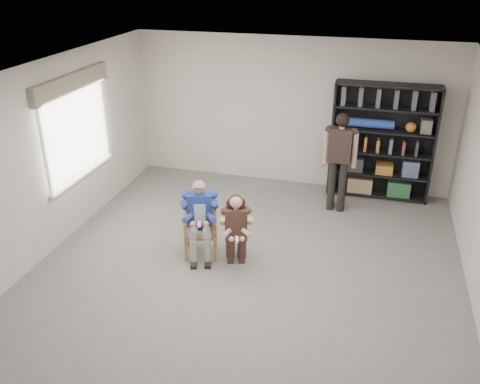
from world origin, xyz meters
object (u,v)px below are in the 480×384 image
(armchair, at_px, (200,227))
(standing_man, at_px, (339,163))
(kneeling_woman, at_px, (236,231))
(bookshelf, at_px, (382,142))
(seated_man, at_px, (200,219))

(armchair, distance_m, standing_man, 2.72)
(kneeling_woman, xyz_separation_m, bookshelf, (1.89, 2.91, 0.50))
(standing_man, bearing_deg, kneeling_woman, -116.38)
(seated_man, relative_size, standing_man, 0.68)
(seated_man, bearing_deg, standing_man, 30.45)
(armchair, bearing_deg, kneeling_woman, -29.20)
(kneeling_woman, height_order, bookshelf, bookshelf)
(kneeling_woman, distance_m, standing_man, 2.46)
(armchair, bearing_deg, bookshelf, 30.94)
(bookshelf, bearing_deg, seated_man, -131.55)
(standing_man, bearing_deg, seated_man, -128.46)
(kneeling_woman, xyz_separation_m, standing_man, (1.22, 2.12, 0.33))
(armchair, height_order, seated_man, seated_man)
(seated_man, xyz_separation_m, standing_man, (1.80, 2.00, 0.28))
(armchair, xyz_separation_m, bookshelf, (2.47, 2.79, 0.59))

